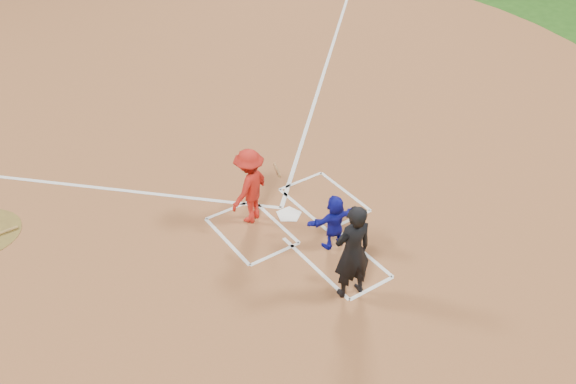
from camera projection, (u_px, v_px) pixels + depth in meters
ground at (289, 215)px, 14.21m from camera, size 120.00×120.00×0.00m
home_plate_dirt at (169, 108)px, 18.21m from camera, size 28.00×28.00×0.01m
home_plate at (289, 215)px, 14.20m from camera, size 0.60×0.60×0.02m
catcher at (334, 222)px, 13.02m from camera, size 1.18×0.50×1.23m
umpire at (353, 252)px, 11.66m from camera, size 0.81×0.60×2.05m
chalk_markings at (180, 118)px, 17.73m from camera, size 28.35×17.32×0.01m
batter_at_plate at (250, 186)px, 13.59m from camera, size 1.46×1.07×1.75m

